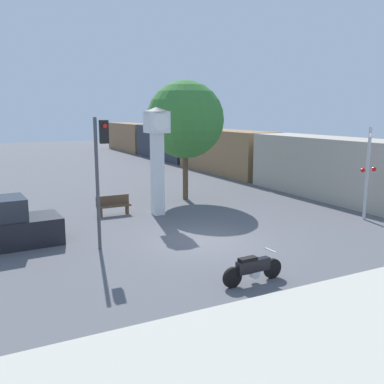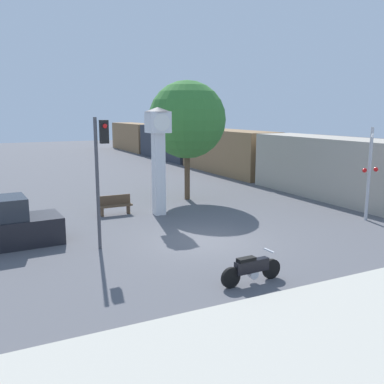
{
  "view_description": "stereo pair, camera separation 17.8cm",
  "coord_description": "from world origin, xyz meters",
  "px_view_note": "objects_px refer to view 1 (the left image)",
  "views": [
    {
      "loc": [
        -7.46,
        -13.61,
        4.8
      ],
      "look_at": [
        -0.59,
        -0.12,
        1.96
      ],
      "focal_mm": 40.0,
      "sensor_mm": 36.0,
      "label": 1
    },
    {
      "loc": [
        -7.3,
        -13.69,
        4.8
      ],
      "look_at": [
        -0.59,
        -0.12,
        1.96
      ],
      "focal_mm": 40.0,
      "sensor_mm": 36.0,
      "label": 2
    }
  ],
  "objects_px": {
    "traffic_light": "(100,160)",
    "street_tree": "(185,120)",
    "freight_train": "(192,146)",
    "bench": "(113,205)",
    "motorcycle": "(253,269)",
    "clock_tower": "(157,145)",
    "railroad_crossing_signal": "(368,170)"
  },
  "relations": [
    {
      "from": "traffic_light",
      "to": "street_tree",
      "type": "relative_size",
      "value": 0.71
    },
    {
      "from": "clock_tower",
      "to": "bench",
      "type": "bearing_deg",
      "value": 155.42
    },
    {
      "from": "clock_tower",
      "to": "bench",
      "type": "distance_m",
      "value": 3.52
    },
    {
      "from": "traffic_light",
      "to": "street_tree",
      "type": "height_order",
      "value": "street_tree"
    },
    {
      "from": "freight_train",
      "to": "street_tree",
      "type": "distance_m",
      "value": 16.3
    },
    {
      "from": "freight_train",
      "to": "bench",
      "type": "xyz_separation_m",
      "value": [
        -12.31,
        -15.95,
        -1.21
      ]
    },
    {
      "from": "street_tree",
      "to": "motorcycle",
      "type": "bearing_deg",
      "value": -107.03
    },
    {
      "from": "clock_tower",
      "to": "freight_train",
      "type": "height_order",
      "value": "clock_tower"
    },
    {
      "from": "motorcycle",
      "to": "traffic_light",
      "type": "relative_size",
      "value": 0.43
    },
    {
      "from": "motorcycle",
      "to": "railroad_crossing_signal",
      "type": "bearing_deg",
      "value": 20.97
    },
    {
      "from": "bench",
      "to": "motorcycle",
      "type": "bearing_deg",
      "value": -83.44
    },
    {
      "from": "railroad_crossing_signal",
      "to": "street_tree",
      "type": "relative_size",
      "value": 0.64
    },
    {
      "from": "street_tree",
      "to": "railroad_crossing_signal",
      "type": "bearing_deg",
      "value": -56.49
    },
    {
      "from": "traffic_light",
      "to": "street_tree",
      "type": "distance_m",
      "value": 9.3
    },
    {
      "from": "freight_train",
      "to": "railroad_crossing_signal",
      "type": "relative_size",
      "value": 10.86
    },
    {
      "from": "street_tree",
      "to": "bench",
      "type": "distance_m",
      "value": 6.35
    },
    {
      "from": "railroad_crossing_signal",
      "to": "street_tree",
      "type": "bearing_deg",
      "value": 123.51
    },
    {
      "from": "railroad_crossing_signal",
      "to": "bench",
      "type": "xyz_separation_m",
      "value": [
        -9.87,
        6.04,
        -1.77
      ]
    },
    {
      "from": "bench",
      "to": "street_tree",
      "type": "bearing_deg",
      "value": 21.03
    },
    {
      "from": "railroad_crossing_signal",
      "to": "bench",
      "type": "distance_m",
      "value": 11.71
    },
    {
      "from": "motorcycle",
      "to": "clock_tower",
      "type": "bearing_deg",
      "value": 82.68
    },
    {
      "from": "motorcycle",
      "to": "street_tree",
      "type": "height_order",
      "value": "street_tree"
    },
    {
      "from": "freight_train",
      "to": "railroad_crossing_signal",
      "type": "height_order",
      "value": "railroad_crossing_signal"
    },
    {
      "from": "motorcycle",
      "to": "traffic_light",
      "type": "bearing_deg",
      "value": 117.81
    },
    {
      "from": "freight_train",
      "to": "bench",
      "type": "bearing_deg",
      "value": -127.67
    },
    {
      "from": "freight_train",
      "to": "bench",
      "type": "distance_m",
      "value": 20.19
    },
    {
      "from": "clock_tower",
      "to": "traffic_light",
      "type": "xyz_separation_m",
      "value": [
        -3.71,
        -3.89,
        -0.14
      ]
    },
    {
      "from": "freight_train",
      "to": "street_tree",
      "type": "relative_size",
      "value": 6.96
    },
    {
      "from": "motorcycle",
      "to": "street_tree",
      "type": "xyz_separation_m",
      "value": [
        3.55,
        11.6,
        3.96
      ]
    },
    {
      "from": "traffic_light",
      "to": "bench",
      "type": "xyz_separation_m",
      "value": [
        1.8,
        4.76,
        -2.68
      ]
    },
    {
      "from": "motorcycle",
      "to": "bench",
      "type": "distance_m",
      "value": 9.87
    },
    {
      "from": "motorcycle",
      "to": "traffic_light",
      "type": "xyz_separation_m",
      "value": [
        -2.92,
        5.04,
        2.74
      ]
    }
  ]
}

